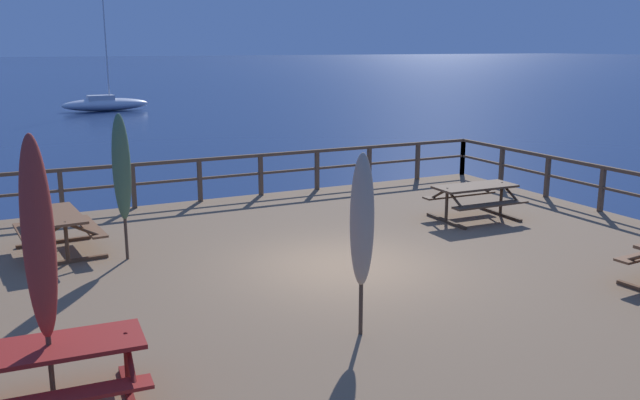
{
  "coord_description": "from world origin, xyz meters",
  "views": [
    {
      "loc": [
        -5.45,
        -10.13,
        4.58
      ],
      "look_at": [
        0.0,
        0.93,
        1.76
      ],
      "focal_mm": 38.1,
      "sensor_mm": 36.0,
      "label": 1
    }
  ],
  "objects_px": {
    "patio_umbrella_short_front": "(39,240)",
    "patio_umbrella_tall_back_right": "(122,168)",
    "sailboat_distant": "(105,104)",
    "picnic_table_mid_left": "(58,224)",
    "patio_umbrella_tall_back_left": "(362,221)",
    "picnic_table_back_left": "(475,195)",
    "picnic_table_front_right": "(53,363)"
  },
  "relations": [
    {
      "from": "picnic_table_mid_left",
      "to": "picnic_table_front_right",
      "type": "xyz_separation_m",
      "value": [
        -0.65,
        -6.01,
        0.0
      ]
    },
    {
      "from": "patio_umbrella_tall_back_left",
      "to": "patio_umbrella_short_front",
      "type": "relative_size",
      "value": 0.83
    },
    {
      "from": "picnic_table_back_left",
      "to": "picnic_table_front_right",
      "type": "xyz_separation_m",
      "value": [
        -9.28,
        -4.64,
        0.0
      ]
    },
    {
      "from": "patio_umbrella_tall_back_right",
      "to": "sailboat_distant",
      "type": "xyz_separation_m",
      "value": [
        5.71,
        38.36,
        -1.94
      ]
    },
    {
      "from": "picnic_table_mid_left",
      "to": "picnic_table_front_right",
      "type": "height_order",
      "value": "same"
    },
    {
      "from": "picnic_table_back_left",
      "to": "patio_umbrella_tall_back_right",
      "type": "distance_m",
      "value": 7.68
    },
    {
      "from": "patio_umbrella_short_front",
      "to": "sailboat_distant",
      "type": "distance_m",
      "value": 44.08
    },
    {
      "from": "patio_umbrella_tall_back_left",
      "to": "sailboat_distant",
      "type": "distance_m",
      "value": 43.3
    },
    {
      "from": "picnic_table_front_right",
      "to": "patio_umbrella_short_front",
      "type": "bearing_deg",
      "value": 120.74
    },
    {
      "from": "picnic_table_back_left",
      "to": "sailboat_distant",
      "type": "xyz_separation_m",
      "value": [
        -1.87,
        38.79,
        -0.81
      ]
    },
    {
      "from": "picnic_table_front_right",
      "to": "patio_umbrella_short_front",
      "type": "distance_m",
      "value": 1.34
    },
    {
      "from": "picnic_table_mid_left",
      "to": "patio_umbrella_short_front",
      "type": "relative_size",
      "value": 0.64
    },
    {
      "from": "patio_umbrella_tall_back_left",
      "to": "patio_umbrella_short_front",
      "type": "distance_m",
      "value": 3.93
    },
    {
      "from": "patio_umbrella_short_front",
      "to": "sailboat_distant",
      "type": "bearing_deg",
      "value": 80.29
    },
    {
      "from": "patio_umbrella_short_front",
      "to": "sailboat_distant",
      "type": "relative_size",
      "value": 0.39
    },
    {
      "from": "patio_umbrella_tall_back_right",
      "to": "picnic_table_back_left",
      "type": "bearing_deg",
      "value": -3.27
    },
    {
      "from": "picnic_table_mid_left",
      "to": "sailboat_distant",
      "type": "bearing_deg",
      "value": 79.76
    },
    {
      "from": "picnic_table_front_right",
      "to": "patio_umbrella_short_front",
      "type": "relative_size",
      "value": 0.65
    },
    {
      "from": "picnic_table_front_right",
      "to": "patio_umbrella_tall_back_right",
      "type": "bearing_deg",
      "value": 71.43
    },
    {
      "from": "picnic_table_front_right",
      "to": "sailboat_distant",
      "type": "xyz_separation_m",
      "value": [
        7.41,
        43.43,
        -0.81
      ]
    },
    {
      "from": "picnic_table_back_left",
      "to": "patio_umbrella_tall_back_left",
      "type": "xyz_separation_m",
      "value": [
        -5.39,
        -4.33,
        1.02
      ]
    },
    {
      "from": "patio_umbrella_short_front",
      "to": "patio_umbrella_tall_back_right",
      "type": "bearing_deg",
      "value": 71.16
    },
    {
      "from": "picnic_table_back_left",
      "to": "picnic_table_front_right",
      "type": "distance_m",
      "value": 10.38
    },
    {
      "from": "picnic_table_back_left",
      "to": "patio_umbrella_tall_back_right",
      "type": "xyz_separation_m",
      "value": [
        -7.58,
        0.43,
        1.14
      ]
    },
    {
      "from": "sailboat_distant",
      "to": "picnic_table_mid_left",
      "type": "bearing_deg",
      "value": -100.24
    },
    {
      "from": "picnic_table_front_right",
      "to": "patio_umbrella_tall_back_left",
      "type": "xyz_separation_m",
      "value": [
        3.89,
        0.31,
        1.02
      ]
    },
    {
      "from": "patio_umbrella_short_front",
      "to": "picnic_table_mid_left",
      "type": "bearing_deg",
      "value": 83.64
    },
    {
      "from": "patio_umbrella_tall_back_left",
      "to": "picnic_table_front_right",
      "type": "bearing_deg",
      "value": -175.51
    },
    {
      "from": "picnic_table_mid_left",
      "to": "patio_umbrella_tall_back_right",
      "type": "bearing_deg",
      "value": -41.87
    },
    {
      "from": "patio_umbrella_tall_back_right",
      "to": "sailboat_distant",
      "type": "height_order",
      "value": "sailboat_distant"
    },
    {
      "from": "patio_umbrella_tall_back_left",
      "to": "picnic_table_back_left",
      "type": "bearing_deg",
      "value": 38.78
    },
    {
      "from": "patio_umbrella_tall_back_right",
      "to": "sailboat_distant",
      "type": "distance_m",
      "value": 38.83
    }
  ]
}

